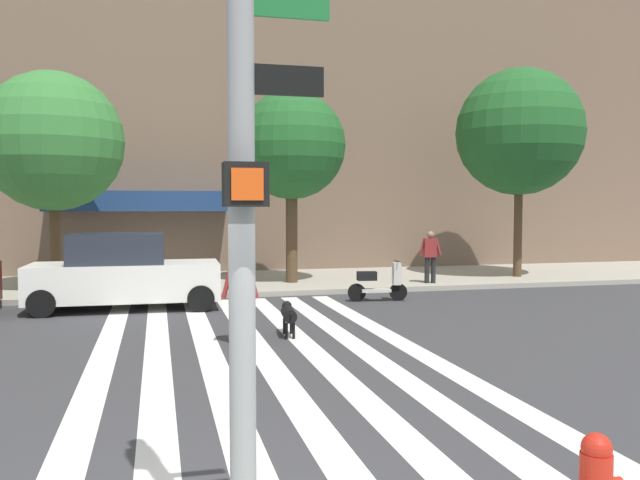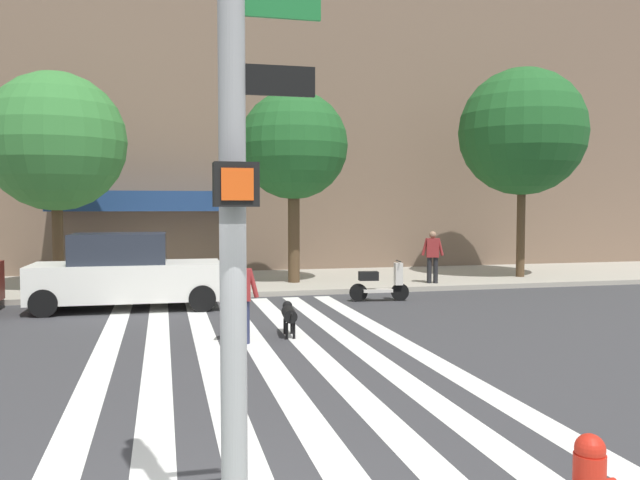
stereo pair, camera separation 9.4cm
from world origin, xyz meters
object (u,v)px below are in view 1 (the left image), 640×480
(parked_car_behind_first, at_px, (123,273))
(parked_scooter, at_px, (378,284))
(street_tree_nearest, at_px, (53,142))
(street_tree_middle, at_px, (291,146))
(traffic_light_pole, at_px, (243,66))
(pedestrian_bystander, at_px, (430,254))
(pedestrian_dog_walker, at_px, (240,295))
(dog_on_leash, at_px, (289,314))
(street_tree_further, at_px, (520,132))

(parked_car_behind_first, height_order, parked_scooter, parked_car_behind_first)
(street_tree_nearest, relative_size, street_tree_middle, 1.04)
(traffic_light_pole, relative_size, street_tree_nearest, 0.92)
(street_tree_middle, bearing_deg, pedestrian_bystander, -17.02)
(street_tree_middle, bearing_deg, parked_scooter, -64.97)
(street_tree_middle, relative_size, pedestrian_bystander, 3.70)
(pedestrian_dog_walker, relative_size, dog_on_leash, 1.46)
(street_tree_middle, xyz_separation_m, pedestrian_dog_walker, (-2.65, -8.12, -3.55))
(parked_scooter, distance_m, pedestrian_dog_walker, 6.29)
(parked_car_behind_first, bearing_deg, pedestrian_dog_walker, -64.09)
(parked_car_behind_first, distance_m, dog_on_leash, 5.47)
(traffic_light_pole, bearing_deg, pedestrian_dog_walker, 83.18)
(parked_car_behind_first, xyz_separation_m, parked_scooter, (6.65, -0.24, -0.42))
(pedestrian_dog_walker, bearing_deg, street_tree_middle, 71.90)
(parked_car_behind_first, height_order, dog_on_leash, parked_car_behind_first)
(street_tree_middle, height_order, pedestrian_bystander, street_tree_middle)
(parked_car_behind_first, distance_m, parked_scooter, 6.66)
(parked_car_behind_first, bearing_deg, parked_scooter, -2.09)
(pedestrian_dog_walker, xyz_separation_m, dog_on_leash, (1.03, 0.51, -0.48))
(pedestrian_dog_walker, distance_m, dog_on_leash, 1.24)
(street_tree_nearest, bearing_deg, parked_car_behind_first, -57.56)
(street_tree_further, bearing_deg, street_tree_nearest, 179.39)
(parked_car_behind_first, relative_size, street_tree_further, 0.65)
(parked_scooter, xyz_separation_m, street_tree_middle, (-1.66, 3.56, 4.00))
(parked_car_behind_first, relative_size, street_tree_middle, 0.77)
(street_tree_further, bearing_deg, street_tree_middle, 178.19)
(parked_car_behind_first, distance_m, street_tree_nearest, 5.20)
(traffic_light_pole, distance_m, parked_car_behind_first, 13.01)
(parked_scooter, distance_m, street_tree_further, 8.43)
(parked_scooter, relative_size, pedestrian_bystander, 0.99)
(parked_scooter, xyz_separation_m, pedestrian_dog_walker, (-4.31, -4.56, 0.45))
(street_tree_nearest, relative_size, street_tree_further, 0.89)
(street_tree_middle, relative_size, pedestrian_dog_walker, 3.70)
(traffic_light_pole, bearing_deg, parked_car_behind_first, 96.27)
(parked_scooter, bearing_deg, parked_car_behind_first, 177.91)
(street_tree_nearest, distance_m, street_tree_further, 14.94)
(dog_on_leash, bearing_deg, pedestrian_dog_walker, -153.72)
(parked_scooter, bearing_deg, pedestrian_bystander, 41.89)
(street_tree_nearest, distance_m, pedestrian_dog_walker, 9.79)
(traffic_light_pole, relative_size, pedestrian_bystander, 3.54)
(street_tree_middle, bearing_deg, dog_on_leash, -102.05)
(parked_scooter, xyz_separation_m, street_tree_nearest, (-8.70, 3.47, 3.96))
(traffic_light_pole, height_order, street_tree_further, street_tree_further)
(traffic_light_pole, distance_m, street_tree_nearest, 16.28)
(street_tree_nearest, xyz_separation_m, street_tree_further, (14.93, -0.16, 0.66))
(traffic_light_pole, distance_m, pedestrian_dog_walker, 8.33)
(parked_car_behind_first, bearing_deg, dog_on_leash, -51.95)
(pedestrian_dog_walker, bearing_deg, dog_on_leash, 26.28)
(street_tree_nearest, distance_m, pedestrian_bystander, 11.78)
(parked_car_behind_first, distance_m, street_tree_further, 13.89)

